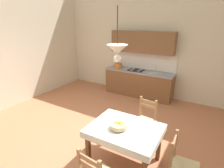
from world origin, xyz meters
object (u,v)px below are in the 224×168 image
Objects in this scene: dining_chair_window_side at (181,166)px; fruit_bowl at (119,125)px; kitchen_cabinetry at (139,72)px; pendant_lamp at (117,50)px; dining_chair_kitchen_side at (144,121)px; dining_table at (125,134)px.

dining_chair_window_side is 1.14m from fruit_bowl.
pendant_lamp is (0.94, -3.27, 1.25)m from kitchen_cabinetry.
kitchen_cabinetry is 3.87m from dining_chair_window_side.
kitchen_cabinetry is at bearing 115.46° from dining_chair_kitchen_side.
dining_chair_kitchen_side reaches higher than fruit_bowl.
dining_chair_kitchen_side is at bearing -64.54° from kitchen_cabinetry.
dining_table is at bearing 41.67° from fruit_bowl.
dining_chair_kitchen_side is (0.03, 0.90, -0.18)m from dining_table.
kitchen_cabinetry is 3.63m from pendant_lamp.
pendant_lamp is at bearing -179.22° from dining_chair_window_side.
dining_table is 0.91m from dining_chair_kitchen_side.
dining_chair_window_side is at bearing -44.89° from dining_chair_kitchen_side.
kitchen_cabinetry is at bearing 122.26° from dining_chair_window_side.
dining_table is at bearing -71.61° from kitchen_cabinetry.
dining_chair_window_side reaches higher than dining_table.
fruit_bowl reaches higher than dining_table.
fruit_bowl is at bearing -96.92° from dining_chair_kitchen_side.
dining_chair_kitchen_side reaches higher than dining_table.
fruit_bowl is 0.37× the size of pendant_lamp.
kitchen_cabinetry is at bearing 105.98° from pendant_lamp.
dining_table is 1.50m from pendant_lamp.
dining_table is at bearing -92.09° from dining_chair_kitchen_side.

